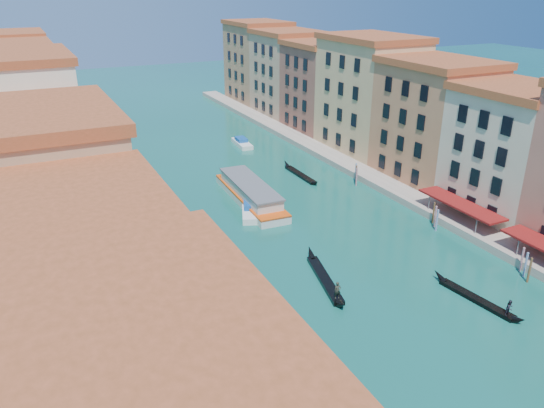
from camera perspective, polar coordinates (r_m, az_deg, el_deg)
The scene contains 10 objects.
left_bank_palazzos at distance 74.28m, azimuth -24.16°, elevation 5.41°, with size 12.80×128.40×21.00m.
right_bank_palazzos at distance 93.85m, azimuth 12.52°, elevation 10.18°, with size 12.80×128.40×21.00m.
quay at distance 91.70m, azimuth 8.05°, elevation 4.20°, with size 4.00×140.00×1.00m, color gray.
mooring_poles_right at distance 64.73m, azimuth 23.73°, elevation -5.02°, with size 1.44×54.24×3.20m.
vaporetto_far at distance 76.46m, azimuth -2.35°, elevation 1.20°, with size 5.22×19.25×2.84m.
gondola_fore at distance 56.92m, azimuth 5.70°, elevation -7.92°, with size 3.84×12.48×2.52m.
gondola_right at distance 57.11m, azimuth 21.32°, elevation -9.44°, with size 2.31×11.04×2.20m.
gondola_far at distance 87.09m, azimuth 2.99°, elevation 3.28°, with size 1.11×11.70×1.66m.
motorboat_mid at distance 72.60m, azimuth -2.28°, elevation -0.58°, with size 5.03×7.93×1.57m.
motorboat_far at distance 103.61m, azimuth -3.26°, elevation 6.61°, with size 2.74×7.18×1.46m.
Camera 1 is at (-26.97, -6.94, 29.39)m, focal length 35.00 mm.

